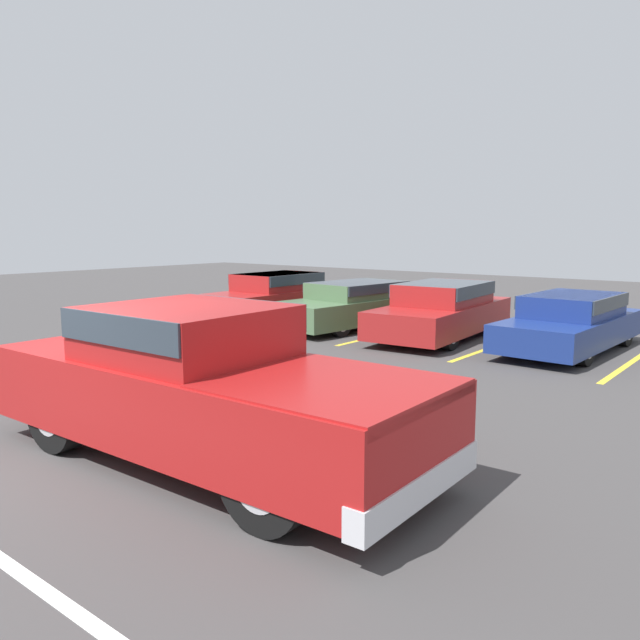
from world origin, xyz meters
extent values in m
plane|color=#423F3F|center=(0.00, 0.00, 0.00)|extent=(60.00, 60.00, 0.00)
cube|color=yellow|center=(-7.20, 9.75, 0.00)|extent=(0.12, 4.96, 0.01)
cube|color=yellow|center=(-4.46, 9.75, 0.00)|extent=(0.12, 4.96, 0.01)
cube|color=yellow|center=(-1.71, 9.75, 0.00)|extent=(0.12, 4.96, 0.01)
cube|color=yellow|center=(1.04, 9.75, 0.00)|extent=(0.12, 4.96, 0.01)
cube|color=yellow|center=(3.79, 9.75, 0.00)|extent=(0.12, 4.96, 0.01)
cube|color=#A51919|center=(1.36, 0.87, 0.71)|extent=(5.46, 2.08, 0.86)
cube|color=#A51919|center=(1.08, 0.86, 1.43)|extent=(1.99, 1.83, 0.58)
cube|color=#2D3842|center=(1.08, 0.86, 1.56)|extent=(1.96, 1.89, 0.32)
cube|color=#A51919|center=(3.06, 0.91, 1.10)|extent=(2.05, 1.91, 0.13)
cube|color=silver|center=(3.98, 0.93, 0.40)|extent=(0.25, 1.98, 0.28)
cylinder|color=black|center=(2.96, 1.71, 0.47)|extent=(0.94, 0.33, 0.93)
cylinder|color=#ADADB2|center=(2.96, 1.71, 0.47)|extent=(0.52, 0.33, 0.51)
cylinder|color=black|center=(3.00, 0.11, 0.47)|extent=(0.94, 0.33, 0.93)
cylinder|color=#ADADB2|center=(3.00, 0.11, 0.47)|extent=(0.52, 0.33, 0.51)
cylinder|color=black|center=(-0.29, 1.62, 0.47)|extent=(0.94, 0.33, 0.93)
cylinder|color=#ADADB2|center=(-0.29, 1.62, 0.47)|extent=(0.52, 0.33, 0.51)
cylinder|color=black|center=(-0.25, 0.02, 0.47)|extent=(0.94, 0.33, 0.93)
cylinder|color=#ADADB2|center=(-0.25, 0.02, 0.47)|extent=(0.52, 0.33, 0.51)
cube|color=maroon|center=(-5.73, 9.65, 0.49)|extent=(1.79, 4.63, 0.64)
cube|color=maroon|center=(-5.73, 9.75, 1.06)|extent=(1.57, 2.41, 0.48)
cube|color=#2D3842|center=(-5.73, 9.75, 1.15)|extent=(1.64, 2.37, 0.29)
cylinder|color=black|center=(-4.96, 8.32, 0.31)|extent=(0.21, 0.63, 0.63)
cylinder|color=#ADADB2|center=(-4.96, 8.32, 0.31)|extent=(0.22, 0.35, 0.34)
cylinder|color=black|center=(-6.49, 8.31, 0.31)|extent=(0.21, 0.63, 0.63)
cylinder|color=#ADADB2|center=(-6.49, 8.31, 0.31)|extent=(0.22, 0.35, 0.34)
cylinder|color=black|center=(-4.98, 11.00, 0.31)|extent=(0.21, 0.63, 0.63)
cylinder|color=#ADADB2|center=(-4.98, 11.00, 0.31)|extent=(0.22, 0.35, 0.34)
cylinder|color=black|center=(-6.51, 10.99, 0.31)|extent=(0.21, 0.63, 0.63)
cylinder|color=#ADADB2|center=(-6.51, 10.99, 0.31)|extent=(0.22, 0.35, 0.34)
cube|color=#4C6B47|center=(-2.97, 9.71, 0.47)|extent=(2.24, 4.90, 0.61)
cube|color=#4C6B47|center=(-2.96, 9.81, 0.98)|extent=(1.79, 2.61, 0.42)
cube|color=#2D3842|center=(-2.96, 9.81, 1.06)|extent=(1.86, 2.57, 0.25)
cylinder|color=black|center=(-2.36, 8.27, 0.30)|extent=(0.28, 0.62, 0.60)
cylinder|color=#ADADB2|center=(-2.36, 8.27, 0.30)|extent=(0.26, 0.35, 0.33)
cylinder|color=black|center=(-3.86, 8.42, 0.30)|extent=(0.28, 0.62, 0.60)
cylinder|color=#ADADB2|center=(-3.86, 8.42, 0.30)|extent=(0.26, 0.35, 0.33)
cylinder|color=black|center=(-2.07, 11.00, 0.30)|extent=(0.28, 0.62, 0.60)
cylinder|color=#ADADB2|center=(-2.07, 11.00, 0.30)|extent=(0.26, 0.35, 0.33)
cylinder|color=black|center=(-3.57, 11.16, 0.30)|extent=(0.28, 0.62, 0.60)
cylinder|color=#ADADB2|center=(-3.57, 11.16, 0.30)|extent=(0.26, 0.35, 0.33)
cube|color=maroon|center=(-0.43, 9.71, 0.49)|extent=(2.17, 4.91, 0.62)
cube|color=maroon|center=(-0.44, 9.80, 1.05)|extent=(1.77, 2.60, 0.50)
cube|color=#2D3842|center=(-0.44, 9.80, 1.15)|extent=(1.84, 2.56, 0.30)
cylinder|color=black|center=(0.45, 8.39, 0.32)|extent=(0.27, 0.66, 0.65)
cylinder|color=#ADADB2|center=(0.45, 8.39, 0.32)|extent=(0.25, 0.37, 0.36)
cylinder|color=black|center=(-1.09, 8.27, 0.32)|extent=(0.27, 0.66, 0.65)
cylinder|color=#ADADB2|center=(-1.09, 8.27, 0.32)|extent=(0.25, 0.37, 0.36)
cylinder|color=black|center=(0.22, 11.15, 0.32)|extent=(0.27, 0.66, 0.65)
cylinder|color=#ADADB2|center=(0.22, 11.15, 0.32)|extent=(0.25, 0.37, 0.36)
cylinder|color=black|center=(-1.32, 11.03, 0.32)|extent=(0.27, 0.66, 0.65)
cylinder|color=#ADADB2|center=(-1.32, 11.03, 0.32)|extent=(0.25, 0.37, 0.36)
cube|color=navy|center=(2.47, 9.92, 0.46)|extent=(1.86, 4.62, 0.56)
cube|color=navy|center=(2.47, 10.01, 0.97)|extent=(1.58, 2.42, 0.46)
cube|color=#2D3842|center=(2.47, 10.01, 1.06)|extent=(1.65, 2.38, 0.28)
cylinder|color=black|center=(3.16, 8.57, 0.33)|extent=(0.23, 0.66, 0.66)
cylinder|color=#ADADB2|center=(3.16, 8.57, 0.33)|extent=(0.23, 0.37, 0.36)
cylinder|color=black|center=(1.69, 8.62, 0.33)|extent=(0.23, 0.66, 0.66)
cylinder|color=#ADADB2|center=(1.69, 8.62, 0.33)|extent=(0.23, 0.37, 0.36)
cylinder|color=black|center=(3.25, 11.22, 0.33)|extent=(0.23, 0.66, 0.66)
cylinder|color=#ADADB2|center=(3.25, 11.22, 0.33)|extent=(0.23, 0.37, 0.36)
cylinder|color=black|center=(1.78, 11.27, 0.33)|extent=(0.23, 0.66, 0.66)
cylinder|color=#ADADB2|center=(1.78, 11.27, 0.33)|extent=(0.23, 0.37, 0.36)
cube|color=#B7B2A8|center=(-3.26, 13.01, 0.07)|extent=(1.96, 0.20, 0.14)
camera|label=1|loc=(6.47, -3.51, 2.54)|focal=35.00mm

